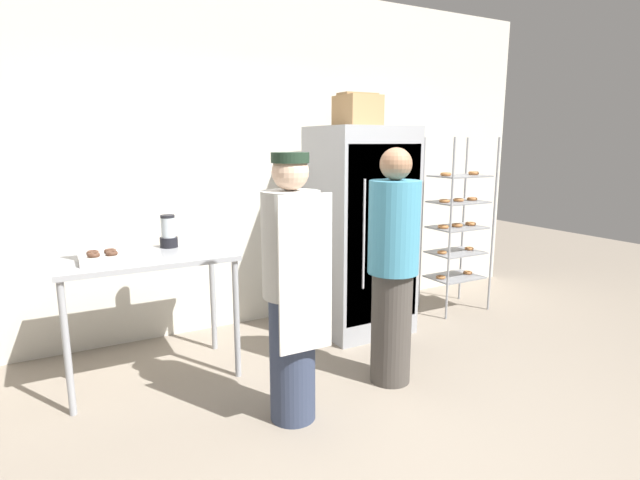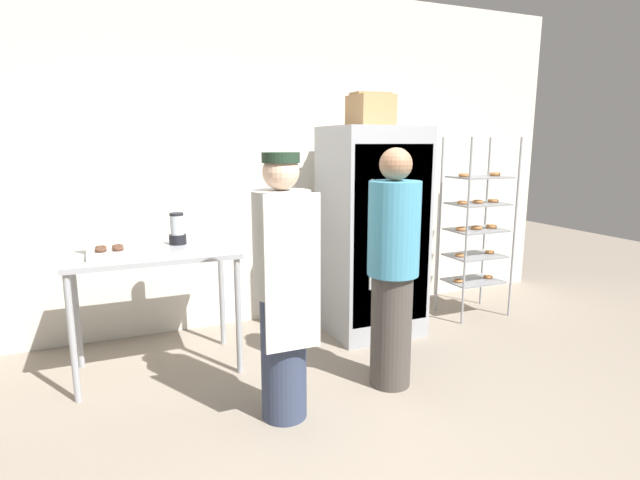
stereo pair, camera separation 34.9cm
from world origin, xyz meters
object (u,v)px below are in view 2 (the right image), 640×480
(refrigerator, at_px, (372,232))
(blender_pitcher, at_px, (177,230))
(baking_rack, at_px, (476,228))
(donut_box, at_px, (110,250))
(person_baker, at_px, (283,286))
(person_customer, at_px, (393,268))
(cardboard_storage_box, at_px, (370,110))

(refrigerator, distance_m, blender_pitcher, 1.67)
(baking_rack, bearing_deg, blender_pitcher, 177.49)
(blender_pitcher, bearing_deg, donut_box, -151.57)
(person_baker, relative_size, person_customer, 0.99)
(person_baker, height_order, person_customer, person_customer)
(blender_pitcher, bearing_deg, person_customer, -40.51)
(baking_rack, relative_size, blender_pitcher, 7.11)
(person_baker, distance_m, person_customer, 0.84)
(cardboard_storage_box, height_order, person_baker, cardboard_storage_box)
(refrigerator, bearing_deg, baking_rack, -0.65)
(refrigerator, relative_size, donut_box, 6.31)
(donut_box, bearing_deg, refrigerator, 4.17)
(refrigerator, distance_m, donut_box, 2.16)
(baking_rack, bearing_deg, cardboard_storage_box, 173.49)
(refrigerator, xyz_separation_m, person_baker, (-1.21, -1.10, -0.06))
(cardboard_storage_box, bearing_deg, refrigerator, -104.17)
(person_customer, bearing_deg, donut_box, 155.00)
(cardboard_storage_box, relative_size, person_baker, 0.21)
(cardboard_storage_box, height_order, person_customer, cardboard_storage_box)
(cardboard_storage_box, distance_m, person_baker, 2.07)
(blender_pitcher, xyz_separation_m, person_customer, (1.29, -1.10, -0.18))
(cardboard_storage_box, xyz_separation_m, person_customer, (-0.41, -1.10, -1.12))
(baking_rack, relative_size, cardboard_storage_box, 4.96)
(baking_rack, height_order, cardboard_storage_box, cardboard_storage_box)
(baking_rack, relative_size, person_customer, 1.05)
(refrigerator, bearing_deg, blender_pitcher, 176.20)
(person_baker, bearing_deg, cardboard_storage_box, 44.44)
(baking_rack, height_order, person_baker, baking_rack)
(donut_box, height_order, blender_pitcher, donut_box)
(baking_rack, distance_m, person_baker, 2.61)
(refrigerator, xyz_separation_m, blender_pitcher, (-1.66, 0.11, 0.11))
(blender_pitcher, bearing_deg, refrigerator, -3.80)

